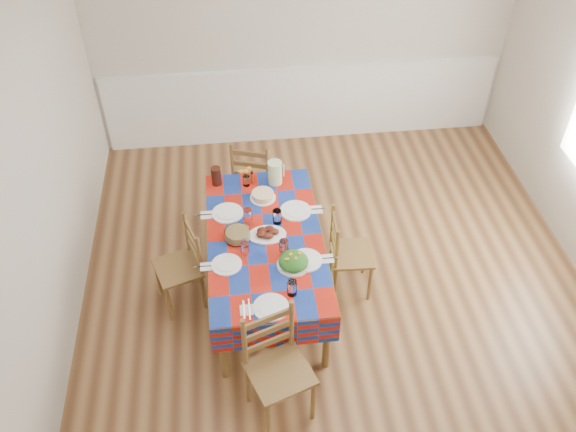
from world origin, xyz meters
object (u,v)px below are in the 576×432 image
(dining_table, at_px, (265,244))
(chair_near, at_px, (277,368))
(tea_pitcher, at_px, (216,176))
(chair_right, at_px, (347,254))
(meat_platter, at_px, (267,233))
(green_pitcher, at_px, (275,172))
(chair_left, at_px, (182,267))
(chair_far, at_px, (254,177))

(dining_table, bearing_deg, chair_near, -90.78)
(tea_pitcher, height_order, chair_right, tea_pitcher)
(chair_near, bearing_deg, meat_platter, 68.34)
(dining_table, bearing_deg, tea_pitcher, 116.20)
(green_pitcher, bearing_deg, meat_platter, -100.98)
(tea_pitcher, distance_m, chair_left, 0.89)
(chair_far, bearing_deg, dining_table, 109.24)
(chair_left, height_order, chair_right, chair_left)
(meat_platter, distance_m, chair_near, 1.16)
(chair_near, relative_size, chair_right, 1.14)
(chair_near, relative_size, chair_far, 1.05)
(dining_table, distance_m, chair_right, 0.73)
(chair_left, bearing_deg, chair_near, 12.81)
(tea_pitcher, height_order, chair_left, tea_pitcher)
(meat_platter, relative_size, chair_near, 0.33)
(green_pitcher, height_order, chair_near, chair_near)
(dining_table, xyz_separation_m, green_pitcher, (0.15, 0.71, 0.18))
(dining_table, distance_m, green_pitcher, 0.75)
(dining_table, relative_size, green_pitcher, 7.96)
(dining_table, height_order, green_pitcher, green_pitcher)
(dining_table, bearing_deg, chair_far, 90.69)
(chair_left, bearing_deg, meat_platter, 72.21)
(dining_table, xyz_separation_m, chair_far, (-0.01, 1.11, -0.16))
(dining_table, bearing_deg, chair_left, 178.98)
(dining_table, height_order, chair_left, chair_left)
(meat_platter, height_order, chair_right, chair_right)
(tea_pitcher, bearing_deg, chair_left, -114.35)
(chair_far, bearing_deg, green_pitcher, 131.56)
(meat_platter, distance_m, chair_far, 1.11)
(chair_far, xyz_separation_m, chair_right, (0.71, -1.10, -0.03))
(chair_right, bearing_deg, green_pitcher, 40.75)
(tea_pitcher, xyz_separation_m, chair_left, (-0.33, -0.74, -0.36))
(tea_pitcher, xyz_separation_m, chair_near, (0.35, -1.86, -0.30))
(green_pitcher, bearing_deg, tea_pitcher, 175.87)
(dining_table, distance_m, meat_platter, 0.10)
(meat_platter, xyz_separation_m, chair_left, (-0.72, -0.01, -0.29))
(green_pitcher, relative_size, tea_pitcher, 1.26)
(dining_table, relative_size, chair_far, 1.94)
(meat_platter, bearing_deg, green_pitcher, 79.02)
(meat_platter, bearing_deg, chair_near, -91.80)
(tea_pitcher, bearing_deg, chair_right, -34.95)
(green_pitcher, distance_m, chair_right, 0.98)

